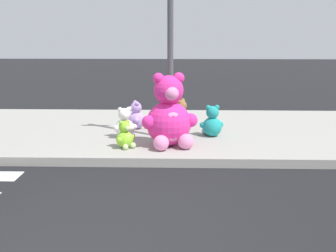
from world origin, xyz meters
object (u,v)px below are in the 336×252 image
object	(u,v)px
plush_pink_large	(169,117)
plush_brown	(180,116)
plush_lavender	(135,118)
sign_pole	(170,47)
plush_teal	(212,124)
plush_lime	(125,137)
plush_white	(125,126)
plush_tan	(160,120)

from	to	relation	value
plush_pink_large	plush_brown	distance (m)	1.51
plush_lavender	sign_pole	bearing A→B (deg)	-46.90
plush_teal	plush_lime	distance (m)	1.81
plush_teal	plush_brown	distance (m)	0.93
plush_teal	plush_lime	size ratio (longest dim) A/B	1.25
plush_lime	plush_lavender	xyz separation A→B (m)	(0.02, 1.54, 0.04)
plush_white	plush_lime	world-z (taller)	plush_white
plush_pink_large	plush_brown	xyz separation A→B (m)	(0.18, 1.47, -0.27)
plush_tan	plush_brown	distance (m)	0.46
plush_pink_large	plush_teal	distance (m)	1.14
plush_white	plush_lime	size ratio (longest dim) A/B	1.21
plush_tan	plush_lime	bearing A→B (deg)	-109.88
plush_white	sign_pole	bearing A→B (deg)	1.03
plush_lime	plush_pink_large	bearing A→B (deg)	12.40
plush_tan	plush_teal	world-z (taller)	plush_teal
plush_tan	plush_white	distance (m)	0.94
plush_white	plush_lavender	world-z (taller)	plush_white
plush_white	plush_lime	bearing A→B (deg)	-82.69
plush_tan	plush_brown	size ratio (longest dim) A/B	0.84
plush_pink_large	plush_lavender	distance (m)	1.58
plush_lime	plush_teal	bearing A→B (deg)	31.11
plush_lime	plush_lavender	bearing A→B (deg)	89.20
plush_brown	plush_white	size ratio (longest dim) A/B	1.04
plush_white	plush_lavender	xyz separation A→B (m)	(0.12, 0.80, -0.00)
sign_pole	plush_tan	size ratio (longest dim) A/B	6.20
plush_teal	plush_lavender	size ratio (longest dim) A/B	1.05
plush_pink_large	plush_white	distance (m)	1.06
plush_lime	plush_brown	bearing A→B (deg)	60.27
plush_tan	plush_brown	bearing A→B (deg)	25.00
plush_white	plush_lavender	distance (m)	0.81
sign_pole	plush_brown	distance (m)	1.71
sign_pole	plush_white	world-z (taller)	sign_pole
plush_pink_large	plush_lavender	bearing A→B (deg)	118.10
plush_pink_large	sign_pole	bearing A→B (deg)	89.73
plush_white	plush_lavender	bearing A→B (deg)	81.76
plush_brown	plush_teal	bearing A→B (deg)	-48.90
sign_pole	plush_lavender	distance (m)	1.82
plush_pink_large	plush_lime	distance (m)	0.84
plush_teal	plush_lavender	distance (m)	1.64
plush_brown	plush_lime	world-z (taller)	plush_brown
plush_tan	plush_white	world-z (taller)	plush_white
plush_brown	plush_lavender	xyz separation A→B (m)	(-0.92, -0.10, -0.01)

